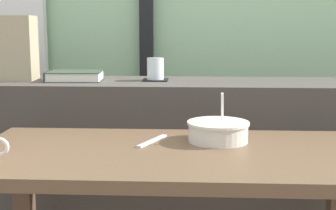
{
  "coord_description": "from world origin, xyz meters",
  "views": [
    {
      "loc": [
        0.14,
        -1.37,
        1.07
      ],
      "look_at": [
        0.05,
        0.35,
        0.78
      ],
      "focal_mm": 51.6,
      "sensor_mm": 36.0,
      "label": 1
    }
  ],
  "objects_px": {
    "coaster_square": "(155,80)",
    "closed_book": "(74,76)",
    "soup_bowl": "(218,131)",
    "fork_utensil": "(152,141)",
    "breakfast_table": "(176,191)",
    "juice_glass": "(155,70)"
  },
  "relations": [
    {
      "from": "closed_book",
      "to": "soup_bowl",
      "type": "height_order",
      "value": "closed_book"
    },
    {
      "from": "coaster_square",
      "to": "fork_utensil",
      "type": "xyz_separation_m",
      "value": [
        0.03,
        -0.5,
        -0.13
      ]
    },
    {
      "from": "coaster_square",
      "to": "juice_glass",
      "type": "height_order",
      "value": "juice_glass"
    },
    {
      "from": "coaster_square",
      "to": "soup_bowl",
      "type": "xyz_separation_m",
      "value": [
        0.23,
        -0.48,
        -0.1
      ]
    },
    {
      "from": "coaster_square",
      "to": "closed_book",
      "type": "distance_m",
      "value": 0.33
    },
    {
      "from": "fork_utensil",
      "to": "coaster_square",
      "type": "bearing_deg",
      "value": 116.8
    },
    {
      "from": "coaster_square",
      "to": "closed_book",
      "type": "height_order",
      "value": "closed_book"
    },
    {
      "from": "closed_book",
      "to": "fork_utensil",
      "type": "relative_size",
      "value": 1.34
    },
    {
      "from": "coaster_square",
      "to": "fork_utensil",
      "type": "distance_m",
      "value": 0.52
    },
    {
      "from": "breakfast_table",
      "to": "fork_utensil",
      "type": "relative_size",
      "value": 6.93
    },
    {
      "from": "breakfast_table",
      "to": "closed_book",
      "type": "relative_size",
      "value": 5.16
    },
    {
      "from": "breakfast_table",
      "to": "juice_glass",
      "type": "distance_m",
      "value": 0.68
    },
    {
      "from": "coaster_square",
      "to": "closed_book",
      "type": "xyz_separation_m",
      "value": [
        -0.33,
        -0.02,
        0.02
      ]
    },
    {
      "from": "juice_glass",
      "to": "soup_bowl",
      "type": "distance_m",
      "value": 0.55
    },
    {
      "from": "soup_bowl",
      "to": "closed_book",
      "type": "bearing_deg",
      "value": 140.58
    },
    {
      "from": "juice_glass",
      "to": "soup_bowl",
      "type": "relative_size",
      "value": 0.46
    },
    {
      "from": "juice_glass",
      "to": "closed_book",
      "type": "relative_size",
      "value": 0.38
    },
    {
      "from": "fork_utensil",
      "to": "soup_bowl",
      "type": "bearing_deg",
      "value": 27.71
    },
    {
      "from": "breakfast_table",
      "to": "coaster_square",
      "type": "xyz_separation_m",
      "value": [
        -0.1,
        0.6,
        0.26
      ]
    },
    {
      "from": "coaster_square",
      "to": "juice_glass",
      "type": "bearing_deg",
      "value": 0.0
    },
    {
      "from": "juice_glass",
      "to": "fork_utensil",
      "type": "relative_size",
      "value": 0.51
    },
    {
      "from": "breakfast_table",
      "to": "coaster_square",
      "type": "height_order",
      "value": "coaster_square"
    }
  ]
}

